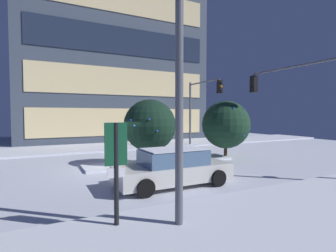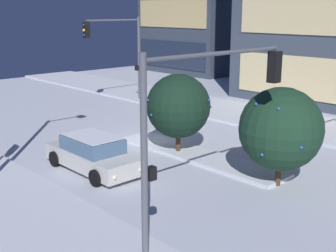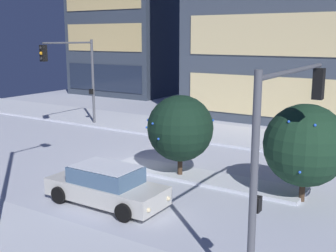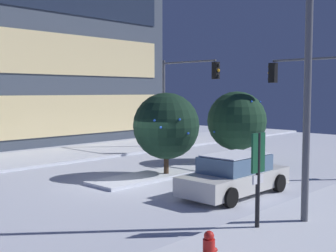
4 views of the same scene
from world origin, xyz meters
The scene contains 9 objects.
ground centered at (0.00, 0.00, 0.00)m, with size 52.00×52.00×0.00m, color silver.
curb_strip_far centered at (0.00, 8.79, 0.07)m, with size 52.00×5.20×0.14m, color silver.
median_strip centered at (3.18, 0.43, 0.07)m, with size 9.00×1.80×0.14m, color silver.
office_tower_secondary centered at (-17.71, 22.51, 6.10)m, with size 10.69×8.43×12.20m.
car_near centered at (1.52, -4.06, 0.71)m, with size 4.80×2.05×1.49m.
traffic_light_corner_near_right centered at (8.38, -4.61, 3.88)m, with size 0.32×5.83×5.50m.
traffic_light_corner_far_left centered at (-8.97, 5.18, 4.14)m, with size 0.32×4.72×6.00m.
decorated_tree_median centered at (7.67, 0.16, 2.21)m, with size 3.12×3.12×3.77m.
decorated_tree_left_of_median centered at (2.26, 0.12, 2.25)m, with size 2.92×2.96×3.71m.
Camera 2 is at (16.81, -13.94, 6.48)m, focal length 48.81 mm.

